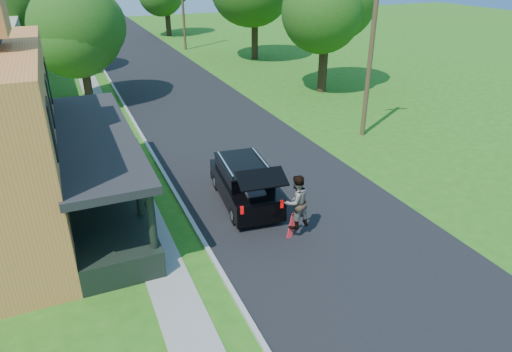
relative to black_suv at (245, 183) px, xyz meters
name	(u,v)px	position (x,y,z in m)	size (l,w,h in m)	color
ground	(343,252)	(1.68, -4.40, -0.84)	(140.00, 140.00, 0.00)	#266514
street	(183,97)	(1.68, 15.60, -0.84)	(8.00, 120.00, 0.02)	black
curb	(123,104)	(-2.37, 15.60, -0.84)	(0.15, 120.00, 0.12)	#9C9C97
sidewalk	(98,106)	(-3.92, 15.60, -0.84)	(1.30, 120.00, 0.03)	gray
front_walk	(28,224)	(-7.82, 1.60, -0.84)	(6.50, 1.20, 0.03)	gray
black_suv	(245,183)	(0.00, 0.00, 0.00)	(2.24, 4.85, 2.19)	black
skateboarder	(296,202)	(0.68, -2.90, 0.49)	(1.04, 0.87, 1.91)	black
skateboard	(292,227)	(0.59, -2.82, -0.50)	(0.57, 0.39, 0.86)	#B60F13
tree_left_mid	(77,26)	(-4.36, 16.45, 4.08)	(6.52, 6.33, 7.87)	black
tree_right_near	(326,1)	(11.18, 13.12, 5.27)	(6.36, 6.20, 9.53)	black
utility_pole_near	(371,52)	(8.68, 4.50, 3.56)	(1.53, 0.42, 8.52)	#4B3823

